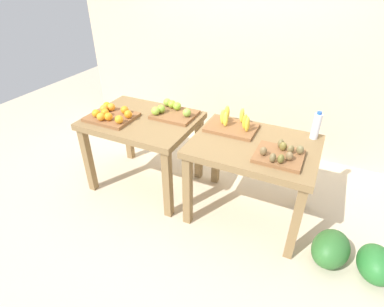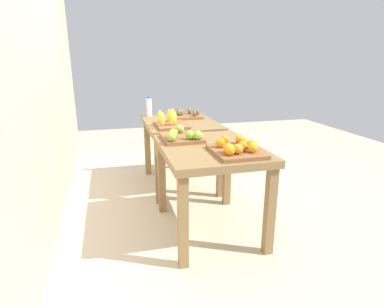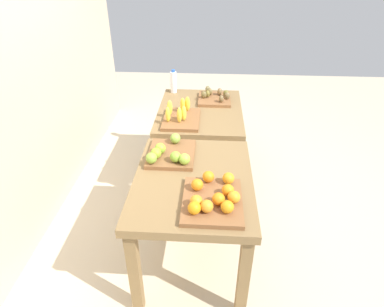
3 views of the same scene
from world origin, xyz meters
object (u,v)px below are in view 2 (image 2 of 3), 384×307
(display_table_left, at_px, (210,159))
(water_bottle, at_px, (149,107))
(watermelon_pile, at_px, (184,152))
(display_table_right, at_px, (180,131))
(kiwi_bin, at_px, (187,115))
(orange_bin, at_px, (237,148))
(banana_crate, at_px, (170,123))
(apple_bin, at_px, (181,136))

(display_table_left, height_order, water_bottle, water_bottle)
(display_table_left, bearing_deg, watermelon_pile, -7.22)
(watermelon_pile, bearing_deg, display_table_right, 164.14)
(display_table_right, relative_size, kiwi_bin, 2.89)
(display_table_left, xyz_separation_m, watermelon_pile, (2.02, -0.26, -0.53))
(orange_bin, height_order, kiwi_bin, orange_bin)
(banana_crate, height_order, watermelon_pile, banana_crate)
(water_bottle, xyz_separation_m, watermelon_pile, (0.47, -0.56, -0.76))
(orange_bin, xyz_separation_m, apple_bin, (0.50, 0.32, -0.00))
(display_table_left, relative_size, display_table_right, 1.00)
(banana_crate, height_order, water_bottle, water_bottle)
(apple_bin, height_order, water_bottle, water_bottle)
(display_table_left, height_order, apple_bin, apple_bin)
(orange_bin, distance_m, watermelon_pile, 2.38)
(banana_crate, xyz_separation_m, water_bottle, (0.68, 0.14, 0.08))
(apple_bin, height_order, banana_crate, banana_crate)
(display_table_left, relative_size, banana_crate, 2.36)
(display_table_left, bearing_deg, orange_bin, -152.00)
(orange_bin, bearing_deg, banana_crate, 14.99)
(display_table_left, xyz_separation_m, banana_crate, (0.87, 0.16, 0.16))
(banana_crate, relative_size, water_bottle, 1.79)
(kiwi_bin, bearing_deg, orange_bin, 179.95)
(kiwi_bin, height_order, watermelon_pile, kiwi_bin)
(display_table_right, distance_m, orange_bin, 1.39)
(apple_bin, distance_m, watermelon_pile, 1.96)
(apple_bin, bearing_deg, orange_bin, -146.92)
(apple_bin, distance_m, water_bottle, 1.31)
(display_table_right, xyz_separation_m, watermelon_pile, (0.90, -0.26, -0.53))
(kiwi_bin, bearing_deg, display_table_right, 149.55)
(display_table_right, bearing_deg, water_bottle, 35.30)
(display_table_left, distance_m, orange_bin, 0.33)
(water_bottle, distance_m, watermelon_pile, 1.05)
(water_bottle, bearing_deg, display_table_right, -144.70)
(banana_crate, bearing_deg, kiwi_bin, -31.72)
(kiwi_bin, bearing_deg, water_bottle, 65.93)
(banana_crate, bearing_deg, display_table_left, -169.23)
(apple_bin, relative_size, kiwi_bin, 1.12)
(display_table_right, bearing_deg, kiwi_bin, -30.45)
(orange_bin, bearing_deg, watermelon_pile, -3.04)
(banana_crate, bearing_deg, water_bottle, 11.47)
(watermelon_pile, bearing_deg, apple_bin, 166.00)
(kiwi_bin, distance_m, water_bottle, 0.49)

